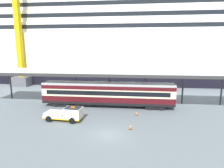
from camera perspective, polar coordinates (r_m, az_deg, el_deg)
name	(u,v)px	position (r m, az deg, el deg)	size (l,w,h in m)	color
ground_plane	(109,134)	(22.61, -0.90, -14.77)	(400.00, 400.00, 0.00)	slate
cruise_ship	(101,39)	(64.90, -3.34, 13.42)	(149.24, 31.31, 39.04)	black
platform_canopy	(108,72)	(31.70, -1.27, 3.56)	(45.26, 5.88, 6.10)	silver
train_carriage	(108,93)	(31.89, -1.35, -2.82)	(21.81, 2.81, 4.11)	black
service_truck	(67,113)	(26.89, -13.37, -8.59)	(5.35, 2.59, 2.02)	silver
traffic_cone_near	(131,127)	(23.74, 5.66, -12.64)	(0.36, 0.36, 0.70)	black
traffic_cone_mid	(137,113)	(28.51, 7.45, -8.74)	(0.36, 0.36, 0.61)	black
dockside_crane	(21,21)	(55.41, -25.61, 16.58)	(16.26, 4.40, 55.79)	#595960
quay_bollard	(70,109)	(30.32, -12.64, -7.29)	(0.48, 0.48, 0.96)	black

